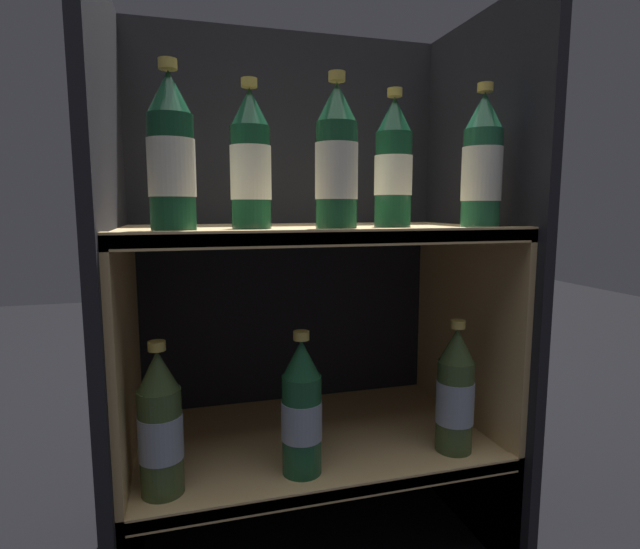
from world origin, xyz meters
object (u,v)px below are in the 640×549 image
bottle_lower_front_0 (160,427)px  bottle_lower_front_2 (455,393)px  bottle_lower_front_1 (302,410)px  bottle_upper_front_0 (171,157)px  bottle_upper_back_0 (251,164)px  bottle_upper_front_1 (336,162)px  bottle_upper_front_2 (482,165)px  bottle_upper_back_1 (393,167)px

bottle_lower_front_0 → bottle_lower_front_2: size_ratio=1.00×
bottle_lower_front_1 → bottle_upper_front_0: bearing=180.0°
bottle_upper_back_0 → bottle_lower_front_1: bearing=-48.9°
bottle_lower_front_1 → bottle_upper_back_0: bearing=131.1°
bottle_upper_front_0 → bottle_upper_back_0: size_ratio=1.00×
bottle_lower_front_0 → bottle_upper_front_1: bearing=0.0°
bottle_upper_front_0 → bottle_lower_front_2: 0.61m
bottle_upper_front_0 → bottle_upper_front_2: size_ratio=1.00×
bottle_upper_back_1 → bottle_lower_front_2: 0.42m
bottle_lower_front_2 → bottle_lower_front_0: bearing=180.0°
bottle_upper_front_0 → bottle_lower_front_0: bearing=180.0°
bottle_upper_front_2 → bottle_lower_front_0: (-0.53, 0.00, -0.40)m
bottle_upper_back_1 → bottle_lower_front_2: (0.09, -0.07, -0.40)m
bottle_upper_front_2 → bottle_upper_back_0: same height
bottle_upper_front_2 → bottle_lower_front_0: bearing=180.0°
bottle_lower_front_1 → bottle_upper_front_1: bearing=0.0°
bottle_upper_back_1 → bottle_lower_front_1: (-0.19, -0.07, -0.40)m
bottle_lower_front_1 → bottle_lower_front_2: size_ratio=1.00×
bottle_upper_back_0 → bottle_lower_front_0: 0.43m
bottle_upper_front_0 → bottle_lower_front_0: bottle_upper_front_0 is taller
bottle_upper_front_2 → bottle_lower_front_2: (-0.03, 0.00, -0.40)m
bottle_upper_back_0 → bottle_upper_front_0: bearing=-148.7°
bottle_upper_front_0 → bottle_upper_back_1: same height
bottle_upper_front_0 → bottle_upper_front_1: 0.24m
bottle_upper_back_0 → bottle_upper_back_1: same height
bottle_upper_front_0 → bottle_upper_back_0: same height
bottle_upper_front_2 → bottle_lower_front_1: 0.51m
bottle_lower_front_0 → bottle_upper_front_0: bearing=0.0°
bottle_upper_front_1 → bottle_upper_back_1: same height
bottle_upper_front_1 → bottle_upper_front_2: size_ratio=1.00×
bottle_upper_back_1 → bottle_lower_front_0: bottle_upper_back_1 is taller
bottle_upper_front_1 → bottle_lower_front_2: 0.45m
bottle_upper_front_1 → bottle_lower_front_0: size_ratio=1.00×
bottle_upper_back_0 → bottle_lower_front_1: size_ratio=1.00×
bottle_upper_front_2 → bottle_lower_front_2: 0.40m
bottle_upper_front_1 → bottle_upper_back_1: size_ratio=1.00×
bottle_upper_back_0 → bottle_upper_front_1: bearing=-31.3°
bottle_upper_front_2 → bottle_upper_back_1: bearing=149.9°
bottle_upper_front_1 → bottle_lower_front_2: (0.22, 0.00, -0.40)m
bottle_upper_back_0 → bottle_lower_front_2: bottle_upper_back_0 is taller
bottle_lower_front_2 → bottle_upper_front_2: bearing=0.0°
bottle_upper_front_2 → bottle_lower_front_1: size_ratio=1.00×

